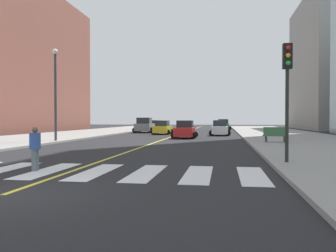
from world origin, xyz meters
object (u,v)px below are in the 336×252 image
(pedestrian_crossing, at_px, (35,147))
(traffic_light_near_corner, at_px, (287,79))
(car_white_sixth, at_px, (220,128))
(car_black_second, at_px, (156,126))
(street_lamp, at_px, (55,86))
(park_bench, at_px, (276,135))
(car_green_fifth, at_px, (223,125))
(car_red_third, at_px, (185,130))
(car_gray_seventh, at_px, (145,126))
(car_yellow_fourth, at_px, (163,128))
(car_silver_nearest, at_px, (223,125))

(pedestrian_crossing, bearing_deg, traffic_light_near_corner, 104.48)
(car_white_sixth, xyz_separation_m, traffic_light_near_corner, (2.86, -25.84, 2.65))
(car_black_second, distance_m, car_white_sixth, 18.96)
(car_white_sixth, distance_m, street_lamp, 19.41)
(park_bench, bearing_deg, car_green_fifth, 5.58)
(park_bench, bearing_deg, traffic_light_near_corner, 172.43)
(car_black_second, bearing_deg, car_white_sixth, -54.14)
(car_black_second, height_order, car_red_third, car_red_third)
(car_green_fifth, xyz_separation_m, traffic_light_near_corner, (2.44, -43.60, 2.60))
(park_bench, relative_size, pedestrian_crossing, 1.14)
(car_green_fifth, bearing_deg, car_black_second, 11.66)
(car_green_fifth, xyz_separation_m, park_bench, (3.79, -31.09, -0.18))
(car_red_third, height_order, pedestrian_crossing, car_red_third)
(car_green_fifth, bearing_deg, traffic_light_near_corner, 94.97)
(traffic_light_near_corner, bearing_deg, car_white_sixth, -83.69)
(car_red_third, distance_m, traffic_light_near_corner, 20.56)
(car_gray_seventh, distance_m, street_lamp, 21.45)
(pedestrian_crossing, bearing_deg, car_yellow_fourth, 178.50)
(street_lamp, bearing_deg, car_white_sixth, 47.52)
(car_yellow_fourth, bearing_deg, car_red_third, -64.29)
(car_silver_nearest, height_order, car_gray_seventh, car_gray_seventh)
(car_green_fifth, xyz_separation_m, pedestrian_crossing, (-6.76, -46.43, 0.01))
(car_yellow_fourth, bearing_deg, car_white_sixth, -13.45)
(car_red_third, height_order, park_bench, car_red_third)
(traffic_light_near_corner, bearing_deg, street_lamp, -36.84)
(car_red_third, xyz_separation_m, traffic_light_near_corner, (6.17, -19.44, 2.65))
(car_black_second, xyz_separation_m, car_green_fifth, (10.79, 1.88, 0.09))
(car_yellow_fourth, relative_size, pedestrian_crossing, 2.43)
(car_red_third, xyz_separation_m, car_green_fifth, (3.73, 24.16, 0.06))
(street_lamp, bearing_deg, car_red_third, 38.67)
(car_green_fifth, distance_m, car_white_sixth, 17.76)
(car_yellow_fourth, distance_m, traffic_light_near_corner, 29.58)
(car_silver_nearest, relative_size, car_white_sixth, 1.01)
(pedestrian_crossing, bearing_deg, park_bench, 142.83)
(car_gray_seventh, height_order, traffic_light_near_corner, traffic_light_near_corner)
(car_silver_nearest, xyz_separation_m, car_red_third, (-3.74, -31.53, 0.01))
(car_yellow_fourth, distance_m, car_green_fifth, 17.45)
(car_silver_nearest, distance_m, car_green_fifth, 7.36)
(car_silver_nearest, distance_m, car_gray_seventh, 21.11)
(car_silver_nearest, xyz_separation_m, car_black_second, (-10.79, -9.25, -0.02))
(car_silver_nearest, relative_size, car_gray_seventh, 0.84)
(car_gray_seventh, relative_size, pedestrian_crossing, 2.96)
(car_white_sixth, height_order, traffic_light_near_corner, traffic_light_near_corner)
(car_silver_nearest, relative_size, car_green_fifth, 0.93)
(car_white_sixth, distance_m, traffic_light_near_corner, 26.13)
(car_black_second, height_order, park_bench, car_black_second)
(car_red_third, relative_size, street_lamp, 0.53)
(park_bench, bearing_deg, car_red_third, 45.99)
(traffic_light_near_corner, xyz_separation_m, park_bench, (1.36, 12.51, -2.77))
(park_bench, bearing_deg, car_yellow_fourth, 34.78)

